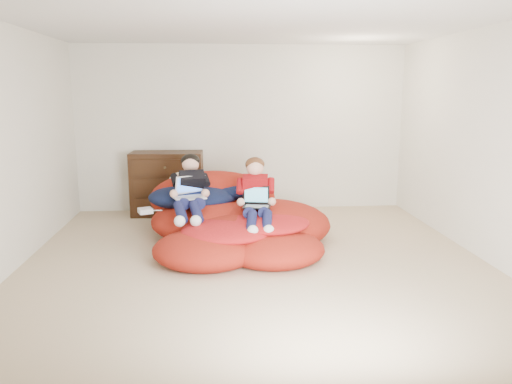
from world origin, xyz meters
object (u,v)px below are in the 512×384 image
(older_boy, at_px, (190,187))
(laptop_black, at_px, (257,201))
(dresser, at_px, (167,183))
(beanbag_pile, at_px, (233,221))
(laptop_white, at_px, (190,192))
(younger_boy, at_px, (256,194))

(older_boy, xyz_separation_m, laptop_black, (0.78, -0.36, -0.11))
(dresser, bearing_deg, beanbag_pile, -57.84)
(laptop_white, relative_size, laptop_black, 1.33)
(dresser, distance_m, older_boy, 1.45)
(dresser, height_order, older_boy, older_boy)
(dresser, xyz_separation_m, older_boy, (0.40, -1.38, 0.21))
(dresser, relative_size, laptop_black, 3.07)
(beanbag_pile, bearing_deg, laptop_white, 179.68)
(younger_boy, xyz_separation_m, laptop_white, (-0.78, 0.26, -0.02))
(beanbag_pile, bearing_deg, younger_boy, -43.76)
(older_boy, bearing_deg, younger_boy, -23.19)
(dresser, relative_size, laptop_white, 2.31)
(older_boy, xyz_separation_m, laptop_white, (-0.00, -0.08, -0.04))
(older_boy, height_order, younger_boy, younger_boy)
(dresser, xyz_separation_m, laptop_white, (0.40, -1.46, 0.16))
(dresser, height_order, beanbag_pile, dresser)
(younger_boy, xyz_separation_m, laptop_black, (-0.00, -0.03, -0.08))
(laptop_white, height_order, laptop_black, laptop_white)
(laptop_black, bearing_deg, older_boy, 155.18)
(younger_boy, height_order, laptop_white, younger_boy)
(older_boy, height_order, laptop_black, older_boy)
(dresser, distance_m, beanbag_pile, 1.74)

